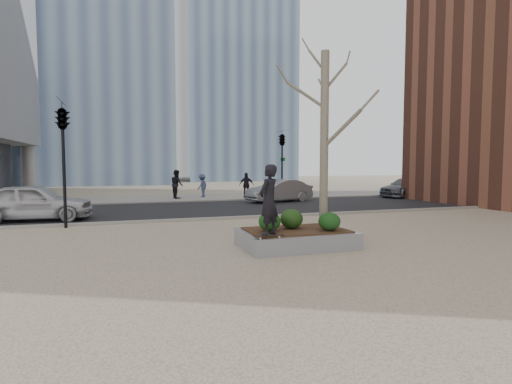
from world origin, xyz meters
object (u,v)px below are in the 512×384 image
object	(u,v)px
skateboarder	(269,200)
police_car	(34,202)
planter	(296,239)
skateboard	(269,237)

from	to	relation	value
skateboarder	police_car	bearing A→B (deg)	-90.40
planter	police_car	size ratio (longest dim) A/B	0.69
skateboard	planter	bearing A→B (deg)	31.13
planter	police_car	bearing A→B (deg)	135.11
skateboarder	police_car	size ratio (longest dim) A/B	0.40
planter	skateboard	xyz separation A→B (m)	(-1.10, -0.81, 0.26)
skateboard	police_car	bearing A→B (deg)	123.02
planter	skateboard	distance (m)	1.39
skateboard	police_car	world-z (taller)	police_car
skateboard	police_car	size ratio (longest dim) A/B	0.18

